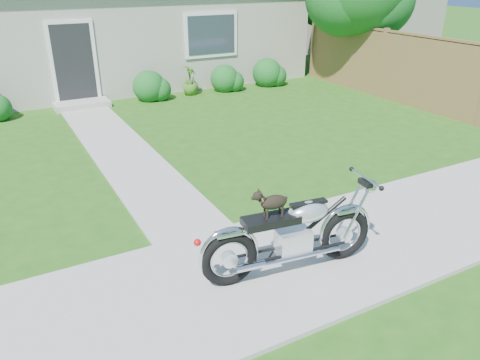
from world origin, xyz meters
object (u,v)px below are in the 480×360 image
(motorcycle_with_dog, at_px, (294,234))
(fence, at_px, (383,64))
(house, at_px, (99,11))
(potted_plant_right, at_px, (190,80))

(motorcycle_with_dog, bearing_deg, fence, 47.47)
(fence, xyz_separation_m, motorcycle_with_dog, (-7.11, -5.97, -0.40))
(fence, distance_m, motorcycle_with_dog, 9.29)
(house, xyz_separation_m, fence, (6.30, -6.24, -1.22))
(fence, bearing_deg, potted_plant_right, 149.33)
(fence, height_order, motorcycle_with_dog, fence)
(house, xyz_separation_m, potted_plant_right, (1.58, -3.44, -1.73))
(potted_plant_right, height_order, motorcycle_with_dog, motorcycle_with_dog)
(house, relative_size, motorcycle_with_dog, 5.68)
(house, relative_size, fence, 1.90)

